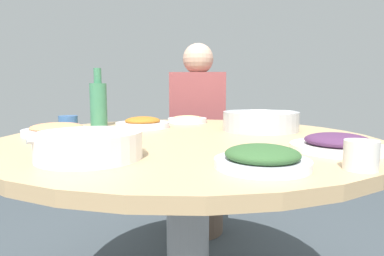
% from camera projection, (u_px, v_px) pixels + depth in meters
% --- Properties ---
extents(round_dining_table, '(1.28, 1.28, 0.76)m').
position_uv_depth(round_dining_table, '(188.00, 180.00, 1.15)').
color(round_dining_table, '#99999E').
rests_on(round_dining_table, ground).
extents(rice_bowl, '(0.30, 0.30, 0.08)m').
position_uv_depth(rice_bowl, '(260.00, 121.00, 1.29)').
color(rice_bowl, '#B2B5BA').
rests_on(rice_bowl, round_dining_table).
extents(soup_bowl, '(0.25, 0.25, 0.06)m').
position_uv_depth(soup_bowl, '(90.00, 146.00, 0.77)').
color(soup_bowl, white).
rests_on(soup_bowl, round_dining_table).
extents(dish_noodles, '(0.19, 0.19, 0.03)m').
position_uv_depth(dish_noodles, '(187.00, 119.00, 1.60)').
color(dish_noodles, silver).
rests_on(dish_noodles, round_dining_table).
extents(dish_eggplant, '(0.25, 0.25, 0.05)m').
position_uv_depth(dish_eggplant, '(337.00, 144.00, 0.87)').
color(dish_eggplant, white).
rests_on(dish_eggplant, round_dining_table).
extents(dish_stirfry, '(0.23, 0.23, 0.05)m').
position_uv_depth(dish_stirfry, '(143.00, 123.00, 1.39)').
color(dish_stirfry, white).
rests_on(dish_stirfry, round_dining_table).
extents(dish_shrimp, '(0.24, 0.24, 0.04)m').
position_uv_depth(dish_shrimp, '(57.00, 130.00, 1.16)').
color(dish_shrimp, white).
rests_on(dish_shrimp, round_dining_table).
extents(dish_greens, '(0.20, 0.20, 0.05)m').
position_uv_depth(dish_greens, '(262.00, 158.00, 0.68)').
color(dish_greens, silver).
rests_on(dish_greens, round_dining_table).
extents(green_bottle, '(0.07, 0.07, 0.26)m').
position_uv_depth(green_bottle, '(98.00, 103.00, 1.44)').
color(green_bottle, '#3B7C56').
rests_on(green_bottle, round_dining_table).
extents(tea_cup_near, '(0.07, 0.07, 0.06)m').
position_uv_depth(tea_cup_near, '(361.00, 155.00, 0.66)').
color(tea_cup_near, silver).
rests_on(tea_cup_near, round_dining_table).
extents(tea_cup_far, '(0.08, 0.08, 0.05)m').
position_uv_depth(tea_cup_far, '(68.00, 122.00, 1.39)').
color(tea_cup_far, '#315990').
rests_on(tea_cup_far, round_dining_table).
extents(stool_for_diner_left, '(0.33, 0.33, 0.44)m').
position_uv_depth(stool_for_diner_left, '(198.00, 197.00, 2.11)').
color(stool_for_diner_left, brown).
rests_on(stool_for_diner_left, ground).
extents(diner_left, '(0.42, 0.41, 0.76)m').
position_uv_depth(diner_left, '(198.00, 115.00, 2.05)').
color(diner_left, '#2D333D').
rests_on(diner_left, stool_for_diner_left).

